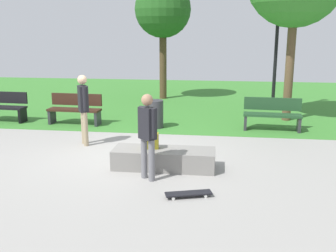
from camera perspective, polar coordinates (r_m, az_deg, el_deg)
name	(u,v)px	position (r m, az deg, el deg)	size (l,w,h in m)	color
ground_plane	(121,154)	(9.19, -6.83, -4.04)	(28.00, 28.00, 0.00)	gray
grass_lawn	(167,97)	(16.80, -0.09, 4.14)	(26.60, 12.10, 0.01)	#387A2D
concrete_ledge	(164,159)	(8.17, -0.60, -4.73)	(2.09, 0.70, 0.40)	gray
backpack_on_ledge	(152,141)	(8.14, -2.36, -2.14)	(0.28, 0.20, 0.32)	olive
skater_performing_trick	(147,131)	(7.35, -2.98, -0.68)	(0.37, 0.36, 1.65)	slate
skater_watching	(83,104)	(9.85, -12.11, 3.06)	(0.34, 0.38, 1.73)	tan
skateboard_by_ledge	(189,193)	(6.84, 2.98, -9.70)	(0.82, 0.43, 0.08)	black
park_bench_center_lawn	(2,106)	(13.39, -22.89, 2.69)	(1.62, 0.55, 0.91)	black
park_bench_far_left	(75,108)	(12.27, -13.26, 2.49)	(1.62, 0.55, 0.91)	#331E14
park_bench_by_oak	(272,113)	(11.59, 14.81, 1.76)	(1.63, 0.57, 0.91)	#1E4223
tree_young_birch	(163,10)	(16.39, -0.75, 16.34)	(2.25, 2.25, 4.72)	#4C3823
lamp_post	(277,29)	(14.43, 15.51, 13.40)	(0.28, 0.28, 4.74)	black
trash_bin	(155,114)	(11.50, -1.95, 1.74)	(0.51, 0.51, 0.81)	#333338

